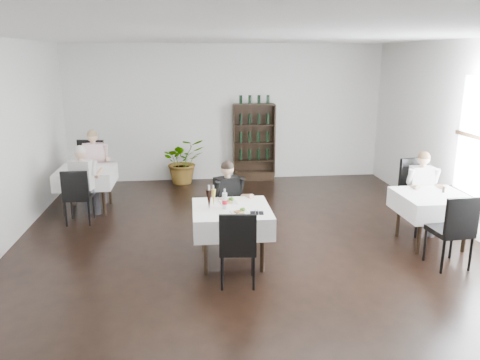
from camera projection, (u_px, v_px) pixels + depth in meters
name	position (u px, v px, depth m)	size (l,w,h in m)	color
room_shell	(254.00, 154.00, 6.08)	(9.00, 9.00, 9.00)	black
wine_shelf	(254.00, 143.00, 10.45)	(0.90, 0.28, 1.75)	black
main_table	(231.00, 218.00, 6.27)	(1.03, 1.03, 0.77)	black
left_table	(86.00, 177.00, 8.42)	(0.98, 0.98, 0.77)	black
right_table	(432.00, 204.00, 6.87)	(0.98, 0.98, 0.77)	black
potted_tree	(183.00, 161.00, 10.26)	(0.90, 0.78, 1.01)	#23581E
main_chair_far	(233.00, 208.00, 7.09)	(0.53, 0.53, 0.88)	black
main_chair_near	(238.00, 244.00, 5.60)	(0.48, 0.48, 0.96)	black
left_chair_far	(89.00, 166.00, 9.10)	(0.61, 0.61, 1.15)	black
left_chair_near	(77.00, 193.00, 7.72)	(0.43, 0.44, 0.94)	black
right_chair_far	(418.00, 190.00, 7.46)	(0.62, 0.62, 1.16)	black
right_chair_near	(454.00, 227.00, 6.07)	(0.50, 0.51, 1.02)	black
diner_main	(230.00, 197.00, 6.79)	(0.57, 0.60, 1.28)	#3A3A41
diner_left_far	(95.00, 160.00, 8.96)	(0.58, 0.62, 1.37)	#3A3A41
diner_left_near	(84.00, 176.00, 7.92)	(0.54, 0.56, 1.30)	#3A3A41
diner_right_far	(423.00, 186.00, 7.35)	(0.50, 0.51, 1.30)	#3A3A41
plate_far	(229.00, 202.00, 6.44)	(0.26, 0.26, 0.07)	white
plate_near	(240.00, 212.00, 6.01)	(0.25, 0.25, 0.07)	white
pilsner_dark	(209.00, 200.00, 6.12)	(0.08, 0.08, 0.34)	black
pilsner_lager	(214.00, 197.00, 6.28)	(0.07, 0.07, 0.29)	#B3942E
coke_bottle	(225.00, 201.00, 6.16)	(0.07, 0.07, 0.28)	silver
napkin_cutlery	(257.00, 213.00, 6.02)	(0.19, 0.19, 0.02)	black
pepper_mill	(444.00, 190.00, 6.92)	(0.04, 0.04, 0.09)	black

